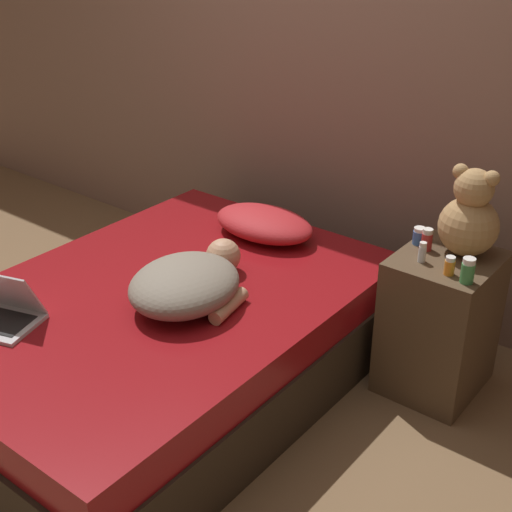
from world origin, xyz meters
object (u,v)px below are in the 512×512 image
Objects in this scene: bottle_blue at (419,236)px; bottle_red at (427,240)px; person_lying at (189,282)px; bottle_clear at (422,252)px; laptop at (3,311)px; bottle_orange at (450,266)px; teddy_bear at (470,217)px; bottle_green at (468,271)px; pillow at (264,223)px.

bottle_red is (0.05, -0.03, 0.01)m from bottle_blue.
bottle_clear is at bearing 29.47° from person_lying.
bottle_orange is at bearing 23.71° from laptop.
laptop is at bearing -139.87° from person_lying.
person_lying is at bearing -136.45° from teddy_bear.
bottle_green is 0.36m from bottle_blue.
bottle_orange reaches higher than pillow.
laptop is 3.59× the size of bottle_red.
bottle_orange is (0.87, 0.59, 0.12)m from person_lying.
bottle_orange is at bearing 167.66° from bottle_green.
bottle_green is at bearing -6.71° from pillow.
pillow is 0.78× the size of person_lying.
laptop is 1.84m from bottle_green.
person_lying is 7.09× the size of bottle_red.
teddy_bear is 0.25m from bottle_orange.
bottle_red is at bearing 107.23° from bottle_clear.
person_lying is 1.02m from bottle_red.
teddy_bear is (0.99, 0.10, 0.27)m from pillow.
bottle_clear is (0.09, -0.14, 0.01)m from bottle_blue.
person_lying is 1.06m from bottle_orange.
bottle_green is (0.08, -0.02, 0.01)m from bottle_orange.
bottle_clear is at bearing -5.03° from pillow.
bottle_blue is 0.06m from bottle_red.
bottle_red reaches higher than bottle_blue.
bottle_red reaches higher than person_lying.
bottle_blue is (-0.20, -0.04, -0.13)m from teddy_bear.
bottle_orange is at bearing -40.62° from bottle_red.
bottle_clear is at bearing -121.07° from teddy_bear.
bottle_clear reaches higher than bottle_blue.
laptop is 3.95× the size of bottle_clear.
teddy_bear is at bearing 115.04° from bottle_green.
laptop is 1.76m from bottle_blue.
bottle_green reaches higher than bottle_red.
bottle_orange is at bearing 23.27° from person_lying.
person_lying is at bearing -139.80° from bottle_clear.
pillow is at bearing -175.16° from bottle_blue.
bottle_clear is (-0.14, 0.03, 0.00)m from bottle_orange.
bottle_blue is at bearing 4.84° from pillow.
bottle_red is at bearing 2.42° from pillow.
bottle_red is at bearing 35.64° from person_lying.
pillow is at bearing 58.42° from laptop.
bottle_orange is at bearing -82.88° from teddy_bear.
teddy_bear is at bearing 97.12° from bottle_orange.
bottle_blue is at bearing 148.38° from bottle_red.
pillow is at bearing 174.97° from bottle_clear.
teddy_bear is at bearing 25.27° from bottle_red.
bottle_orange reaches higher than person_lying.
teddy_bear is at bearing 32.82° from person_lying.
bottle_green is at bearing -32.82° from bottle_blue.
bottle_red is 0.12m from bottle_clear.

